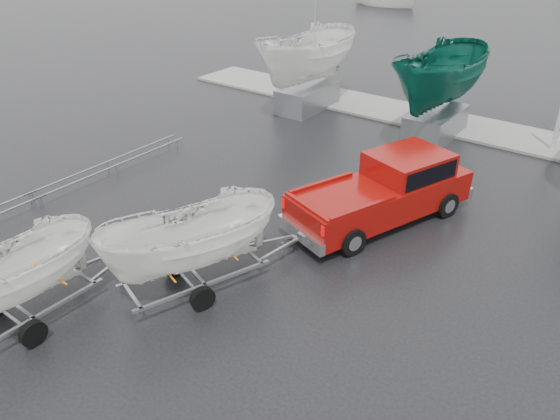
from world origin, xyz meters
name	(u,v)px	position (x,y,z in m)	size (l,w,h in m)	color
ground_plane	(304,274)	(0.00, 0.00, 0.00)	(120.00, 120.00, 0.00)	black
dock	(476,129)	(0.00, 13.00, 0.05)	(30.00, 3.00, 0.12)	gray
pickup_truck	(389,188)	(0.35, 3.93, 1.02)	(3.85, 6.21, 1.95)	maroon
trailer_hitched	(187,190)	(-1.82, -2.13, 2.77)	(2.32, 3.79, 5.12)	gray
keelboat_0	(309,20)	(-7.36, 11.00, 4.02)	(2.53, 3.20, 10.70)	gray
keelboat_1	(448,36)	(-1.16, 11.20, 4.07)	(2.56, 3.20, 7.90)	gray
mast_rack_0	(112,164)	(-9.00, 1.00, 0.35)	(0.56, 6.50, 0.06)	gray
moored_boat_0	(385,6)	(-18.42, 40.67, 0.00)	(2.67, 2.60, 11.31)	silver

